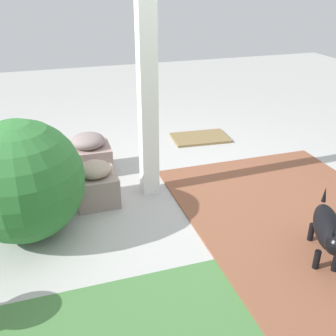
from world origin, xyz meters
name	(u,v)px	position (x,y,z in m)	size (l,w,h in m)	color
ground_plane	(170,195)	(0.00, 0.00, 0.00)	(12.00, 12.00, 0.00)	#A8A8A5
brick_path	(298,218)	(-0.92, 0.72, 0.01)	(1.80, 2.40, 0.02)	brown
porch_pillar	(147,76)	(0.16, -0.14, 1.11)	(0.15, 0.15, 2.22)	white
stone_planter_nearest	(89,154)	(0.65, -0.73, 0.20)	(0.44, 0.42, 0.43)	gray
stone_planter_near	(96,184)	(0.67, -0.09, 0.18)	(0.38, 0.39, 0.40)	gray
round_shrub	(22,181)	(1.26, 0.24, 0.47)	(0.95, 0.95, 0.95)	#2E6E31
dog	(328,230)	(-0.76, 1.24, 0.27)	(0.44, 0.63, 0.46)	black
doormat	(200,138)	(-0.81, -1.23, 0.01)	(0.70, 0.45, 0.03)	olive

